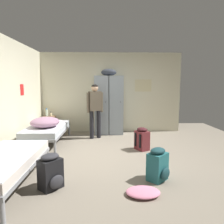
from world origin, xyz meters
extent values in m
plane|color=gray|center=(0.00, 0.00, 0.00)|extent=(7.75, 7.75, 0.00)
cube|color=beige|center=(0.00, 2.45, 1.31)|extent=(4.67, 0.06, 2.62)
cube|color=beige|center=(-2.30, 0.00, 1.31)|extent=(0.06, 4.84, 2.62)
cube|color=beige|center=(1.09, 2.42, 1.55)|extent=(0.55, 0.01, 0.40)
cube|color=red|center=(-2.27, 0.85, 1.45)|extent=(0.01, 0.20, 0.28)
cube|color=#8C99A3|center=(-0.28, 2.14, 0.93)|extent=(0.44, 0.52, 1.85)
cylinder|color=black|center=(-0.16, 1.87, 1.05)|extent=(0.02, 0.03, 0.02)
cube|color=#8C99A3|center=(0.18, 2.14, 0.93)|extent=(0.44, 0.52, 1.85)
cylinder|color=black|center=(0.30, 1.87, 1.05)|extent=(0.02, 0.03, 0.02)
ellipsoid|color=#333842|center=(-0.05, 2.14, 1.96)|extent=(0.48, 0.36, 0.22)
cylinder|color=brown|center=(-2.15, 2.03, 0.28)|extent=(0.03, 0.03, 0.55)
cylinder|color=brown|center=(-1.80, 2.03, 0.28)|extent=(0.03, 0.03, 0.55)
cylinder|color=brown|center=(-2.15, 2.30, 0.28)|extent=(0.03, 0.03, 0.55)
cylinder|color=brown|center=(-1.80, 2.30, 0.28)|extent=(0.03, 0.03, 0.55)
cube|color=brown|center=(-1.97, 2.17, 0.19)|extent=(0.38, 0.30, 0.02)
cube|color=brown|center=(-1.97, 2.17, 0.56)|extent=(0.38, 0.30, 0.02)
cylinder|color=gray|center=(-1.30, -2.32, 0.14)|extent=(0.06, 0.06, 0.28)
cylinder|color=gray|center=(-2.14, -0.48, 0.14)|extent=(0.06, 0.06, 0.28)
cylinder|color=gray|center=(-1.30, -0.48, 0.14)|extent=(0.06, 0.06, 0.28)
cube|color=gray|center=(-1.72, -1.40, 0.31)|extent=(0.90, 1.90, 0.06)
cube|color=silver|center=(-1.72, -1.40, 0.41)|extent=(0.87, 1.84, 0.14)
cube|color=silver|center=(-1.72, -1.40, 0.49)|extent=(0.86, 1.82, 0.01)
cylinder|color=gray|center=(-2.14, 0.10, 0.14)|extent=(0.06, 0.06, 0.28)
cylinder|color=gray|center=(-1.30, 0.10, 0.14)|extent=(0.06, 0.06, 0.28)
cylinder|color=gray|center=(-2.14, 1.94, 0.14)|extent=(0.06, 0.06, 0.28)
cylinder|color=gray|center=(-1.30, 1.94, 0.14)|extent=(0.06, 0.06, 0.28)
cube|color=gray|center=(-1.72, 1.02, 0.31)|extent=(0.90, 1.90, 0.06)
cube|color=silver|center=(-1.72, 1.02, 0.41)|extent=(0.87, 1.84, 0.14)
cube|color=silver|center=(-1.72, 1.02, 0.49)|extent=(0.86, 1.82, 0.01)
ellipsoid|color=gray|center=(-1.72, 0.82, 0.62)|extent=(0.72, 0.84, 0.26)
cylinder|color=black|center=(-0.36, 1.59, 0.41)|extent=(0.12, 0.12, 0.82)
cylinder|color=black|center=(-0.57, 1.50, 0.41)|extent=(0.12, 0.12, 0.82)
cube|color=brown|center=(-0.46, 1.54, 1.10)|extent=(0.39, 0.32, 0.56)
cylinder|color=brown|center=(-0.27, 1.62, 1.06)|extent=(0.08, 0.08, 0.58)
cylinder|color=brown|center=(-0.66, 1.46, 1.06)|extent=(0.08, 0.08, 0.58)
sphere|color=#DBAD89|center=(-0.46, 1.54, 1.48)|extent=(0.20, 0.20, 0.20)
ellipsoid|color=black|center=(-0.46, 1.54, 1.53)|extent=(0.19, 0.19, 0.11)
cylinder|color=silver|center=(-2.05, 2.19, 0.68)|extent=(0.07, 0.07, 0.22)
cylinder|color=#2666B2|center=(-2.05, 2.19, 0.80)|extent=(0.04, 0.04, 0.04)
cylinder|color=beige|center=(-1.90, 2.13, 0.63)|extent=(0.06, 0.06, 0.12)
cylinder|color=black|center=(-1.90, 2.13, 0.71)|extent=(0.03, 0.03, 0.03)
cube|color=maroon|center=(0.73, 0.39, 0.23)|extent=(0.37, 0.40, 0.46)
ellipsoid|color=#42191E|center=(0.86, 0.46, 0.15)|extent=(0.19, 0.25, 0.20)
ellipsoid|color=#42191E|center=(0.73, 0.39, 0.50)|extent=(0.33, 0.36, 0.10)
cube|color=black|center=(0.66, 0.24, 0.25)|extent=(0.05, 0.06, 0.32)
cube|color=black|center=(0.57, 0.40, 0.25)|extent=(0.05, 0.06, 0.32)
cube|color=#23666B|center=(0.71, -1.25, 0.23)|extent=(0.40, 0.40, 0.46)
ellipsoid|color=#193D42|center=(0.82, -1.36, 0.15)|extent=(0.23, 0.23, 0.20)
ellipsoid|color=#193D42|center=(0.71, -1.25, 0.50)|extent=(0.36, 0.36, 0.10)
cube|color=black|center=(0.56, -1.22, 0.25)|extent=(0.05, 0.05, 0.32)
cube|color=black|center=(0.68, -1.09, 0.25)|extent=(0.05, 0.05, 0.32)
cube|color=black|center=(-0.98, -1.49, 0.23)|extent=(0.39, 0.40, 0.46)
ellipsoid|color=#2D2D33|center=(-0.87, -1.59, 0.15)|extent=(0.22, 0.23, 0.20)
ellipsoid|color=#2D2D33|center=(-0.98, -1.49, 0.50)|extent=(0.35, 0.36, 0.10)
cube|color=black|center=(-1.14, -1.47, 0.25)|extent=(0.05, 0.05, 0.32)
cube|color=black|center=(-1.02, -1.34, 0.25)|extent=(0.05, 0.05, 0.32)
ellipsoid|color=pink|center=(0.40, -1.73, 0.04)|extent=(0.49, 0.37, 0.09)
camera|label=1|loc=(-0.13, -4.55, 1.57)|focal=33.61mm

